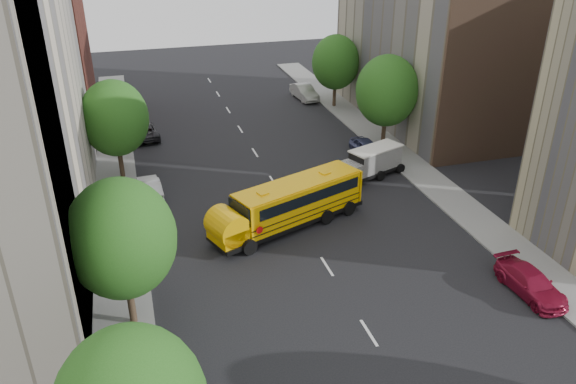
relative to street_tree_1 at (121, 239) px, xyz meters
name	(u,v)px	position (x,y,z in m)	size (l,w,h in m)	color
ground	(316,249)	(11.00, 4.00, -4.95)	(120.00, 120.00, 0.00)	black
sidewalk_left	(119,235)	(-0.50, 9.00, -4.89)	(3.00, 80.00, 0.12)	slate
sidewalk_right	(441,190)	(22.50, 9.00, -4.89)	(3.00, 80.00, 0.12)	slate
lane_markings	(273,181)	(11.00, 14.00, -4.95)	(0.15, 64.00, 0.01)	silver
building_left_redbrick	(29,59)	(-7.00, 32.00, 1.55)	(10.00, 15.00, 13.00)	maroon
building_right_far	(431,26)	(29.00, 24.00, 4.05)	(10.00, 22.00, 18.00)	tan
building_right_sidewall	(504,51)	(29.00, 13.00, 4.05)	(10.10, 0.30, 18.00)	brown
street_tree_1	(121,239)	(0.00, 0.00, 0.00)	(5.12, 5.12, 7.90)	#38281C
street_tree_2	(115,118)	(0.00, 18.00, -0.12)	(4.99, 4.99, 7.71)	#38281C
street_tree_4	(387,91)	(22.00, 18.00, 0.12)	(5.25, 5.25, 8.10)	#38281C
street_tree_5	(336,62)	(22.00, 30.00, -0.25)	(4.86, 4.86, 7.51)	#38281C
school_bus	(287,203)	(10.10, 7.10, -3.23)	(11.09, 6.20, 3.09)	black
safari_truck	(371,162)	(18.49, 12.74, -3.73)	(5.68, 3.65, 2.30)	black
parked_car_1	(150,188)	(1.82, 14.15, -4.27)	(1.45, 4.15, 1.37)	silver
parked_car_2	(144,131)	(2.20, 26.20, -4.29)	(2.18, 4.73, 1.31)	black
parked_car_3	(531,283)	(20.60, -3.49, -4.29)	(1.86, 4.58, 1.33)	maroon
parked_car_4	(367,149)	(19.80, 16.49, -4.23)	(1.71, 4.26, 1.45)	#373B60
parked_car_5	(304,92)	(19.80, 33.45, -4.15)	(1.69, 4.84, 1.60)	#A0A09B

